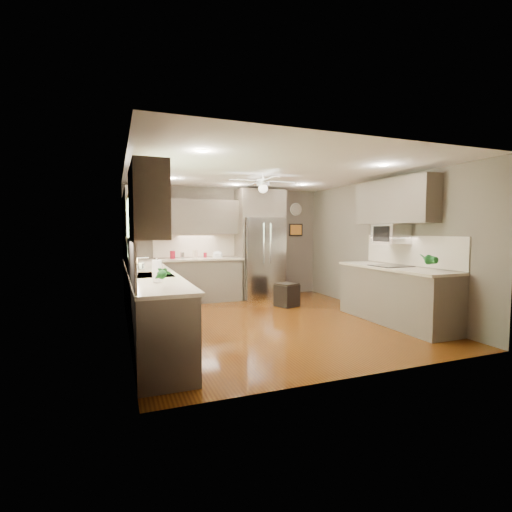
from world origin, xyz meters
TOP-DOWN VIEW (x-y plane):
  - floor at (0.00, 0.00)m, footprint 5.00×5.00m
  - ceiling at (0.00, 0.00)m, footprint 5.00×5.00m
  - wall_back at (0.00, 2.50)m, footprint 4.50×0.00m
  - wall_front at (0.00, -2.50)m, footprint 4.50×0.00m
  - wall_left at (-2.25, 0.00)m, footprint 0.00×5.00m
  - wall_right at (2.25, 0.00)m, footprint 0.00×5.00m
  - canister_a at (-1.27, 2.23)m, footprint 0.14×0.14m
  - canister_b at (-1.07, 2.21)m, footprint 0.11×0.11m
  - canister_c at (-0.80, 2.21)m, footprint 0.11×0.11m
  - canister_d at (-0.57, 2.25)m, footprint 0.09×0.09m
  - soap_bottle at (-2.07, -0.09)m, footprint 0.10×0.11m
  - potted_plant_left at (-1.94, -1.75)m, footprint 0.18×0.15m
  - potted_plant_right at (1.92, -1.47)m, footprint 0.19×0.15m
  - bowl at (-0.29, 2.24)m, footprint 0.28×0.28m
  - left_run at (-1.95, 0.15)m, footprint 0.65×4.70m
  - back_run at (-0.72, 2.20)m, footprint 1.85×0.65m
  - uppers at (-0.74, 0.71)m, footprint 4.50×4.70m
  - window at (-2.22, -0.50)m, footprint 0.05×1.12m
  - sink at (-1.93, -0.50)m, footprint 0.50×0.70m
  - refrigerator at (0.70, 2.16)m, footprint 1.06×0.75m
  - right_run at (1.93, -0.80)m, footprint 0.70×2.20m
  - microwave at (2.03, -0.55)m, footprint 0.43×0.55m
  - ceiling_fan at (-0.00, 0.30)m, footprint 1.18×1.18m
  - recessed_lights at (-0.04, 0.40)m, footprint 2.84×3.14m
  - wall_clock at (1.75, 2.48)m, footprint 0.30×0.03m
  - framed_print at (1.75, 2.48)m, footprint 0.36×0.03m
  - stool at (0.82, 1.03)m, footprint 0.50×0.50m
  - paper_towel at (-1.97, -1.36)m, footprint 0.11×0.11m

SIDE VIEW (x-z plane):
  - floor at x=0.00m, z-range 0.00..0.00m
  - stool at x=0.82m, z-range 0.00..0.47m
  - left_run at x=-1.95m, z-range -0.24..1.21m
  - back_run at x=-0.72m, z-range -0.24..1.21m
  - right_run at x=1.93m, z-range -0.24..1.21m
  - sink at x=-1.93m, z-range 0.75..1.07m
  - bowl at x=-0.29m, z-range 0.94..0.99m
  - canister_d at x=-0.57m, z-range 0.94..1.06m
  - canister_b at x=-1.07m, z-range 0.94..1.08m
  - canister_a at x=-1.27m, z-range 0.93..1.11m
  - soap_bottle at x=-2.07m, z-range 0.94..1.12m
  - canister_c at x=-0.80m, z-range 0.94..1.12m
  - paper_towel at x=-1.97m, z-range 0.95..1.21m
  - potted_plant_left at x=-1.94m, z-range 0.94..1.24m
  - potted_plant_right at x=1.92m, z-range 0.94..1.28m
  - refrigerator at x=0.70m, z-range -0.04..2.41m
  - wall_back at x=0.00m, z-range -1.00..3.50m
  - wall_front at x=0.00m, z-range -1.00..3.50m
  - wall_left at x=-2.25m, z-range -1.25..3.75m
  - wall_right at x=2.25m, z-range -1.25..3.75m
  - microwave at x=2.03m, z-range 1.31..1.65m
  - framed_print at x=1.75m, z-range 1.40..1.70m
  - window at x=-2.22m, z-range 1.09..2.01m
  - uppers at x=-0.74m, z-range 1.39..2.35m
  - wall_clock at x=1.75m, z-range 1.90..2.20m
  - ceiling_fan at x=0.00m, z-range 2.17..2.49m
  - recessed_lights at x=-0.04m, z-range 2.49..2.50m
  - ceiling at x=0.00m, z-range 2.50..2.50m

